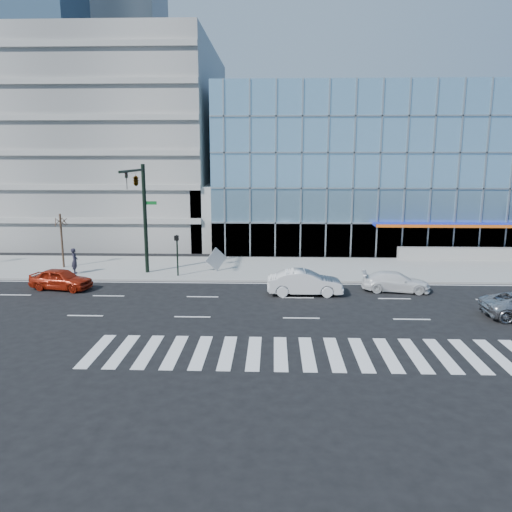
# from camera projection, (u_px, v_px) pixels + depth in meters

# --- Properties ---
(ground) EXTENTS (160.00, 160.00, 0.00)m
(ground) POSITION_uv_depth(u_px,v_px,m) (298.00, 298.00, 31.21)
(ground) COLOR black
(ground) RESTS_ON ground
(sidewalk) EXTENTS (120.00, 8.00, 0.15)m
(sidewalk) POSITION_uv_depth(u_px,v_px,m) (293.00, 268.00, 39.03)
(sidewalk) COLOR gray
(sidewalk) RESTS_ON ground
(theatre_building) EXTENTS (42.00, 26.00, 15.00)m
(theatre_building) POSITION_uv_depth(u_px,v_px,m) (415.00, 167.00, 54.73)
(theatre_building) COLOR #7DAFD0
(theatre_building) RESTS_ON ground
(parking_garage) EXTENTS (24.00, 24.00, 20.00)m
(parking_garage) POSITION_uv_depth(u_px,v_px,m) (108.00, 144.00, 55.40)
(parking_garage) COLOR gray
(parking_garage) RESTS_ON ground
(ramp_block) EXTENTS (6.00, 8.00, 6.00)m
(ramp_block) POSITION_uv_depth(u_px,v_px,m) (228.00, 216.00, 48.46)
(ramp_block) COLOR gray
(ramp_block) RESTS_ON ground
(tower_backdrop) EXTENTS (14.00, 14.00, 48.00)m
(tower_backdrop) POSITION_uv_depth(u_px,v_px,m) (127.00, 75.00, 96.10)
(tower_backdrop) COLOR gray
(tower_backdrop) RESTS_ON ground
(traffic_signal) EXTENTS (1.14, 5.74, 8.00)m
(traffic_signal) POSITION_uv_depth(u_px,v_px,m) (139.00, 193.00, 34.85)
(traffic_signal) COLOR black
(traffic_signal) RESTS_ON sidewalk
(ped_signal_post) EXTENTS (0.30, 0.33, 3.00)m
(ped_signal_post) POSITION_uv_depth(u_px,v_px,m) (177.00, 249.00, 35.92)
(ped_signal_post) COLOR black
(ped_signal_post) RESTS_ON sidewalk
(street_tree_near) EXTENTS (1.10, 1.10, 4.23)m
(street_tree_near) POSITION_uv_depth(u_px,v_px,m) (60.00, 221.00, 38.43)
(street_tree_near) COLOR #332319
(street_tree_near) RESTS_ON sidewalk
(white_suv) EXTENTS (4.55, 2.26, 1.27)m
(white_suv) POSITION_uv_depth(u_px,v_px,m) (396.00, 282.00, 32.63)
(white_suv) COLOR white
(white_suv) RESTS_ON ground
(white_sedan) EXTENTS (4.79, 1.70, 1.57)m
(white_sedan) POSITION_uv_depth(u_px,v_px,m) (305.00, 282.00, 31.82)
(white_sedan) COLOR silver
(white_sedan) RESTS_ON ground
(red_sedan) EXTENTS (4.37, 2.41, 1.41)m
(red_sedan) POSITION_uv_depth(u_px,v_px,m) (61.00, 279.00, 33.06)
(red_sedan) COLOR maroon
(red_sedan) RESTS_ON ground
(pedestrian) EXTENTS (0.65, 0.80, 1.91)m
(pedestrian) POSITION_uv_depth(u_px,v_px,m) (75.00, 261.00, 36.86)
(pedestrian) COLOR black
(pedestrian) RESTS_ON sidewalk
(tilted_panel) EXTENTS (1.50, 1.16, 1.84)m
(tilted_panel) POSITION_uv_depth(u_px,v_px,m) (216.00, 259.00, 37.65)
(tilted_panel) COLOR #A8A8A8
(tilted_panel) RESTS_ON sidewalk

